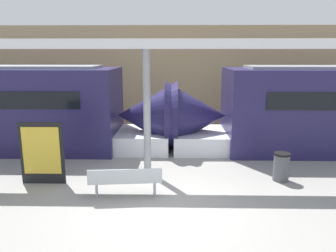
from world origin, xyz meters
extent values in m
plane|color=gray|center=(0.00, 0.00, 0.00)|extent=(60.00, 60.00, 0.00)
cube|color=tan|center=(0.00, 9.44, 2.50)|extent=(56.00, 0.20, 5.00)
cone|color=#231E4C|center=(1.06, 5.01, 1.32)|extent=(2.32, 2.63, 2.63)
cube|color=silver|center=(1.28, 5.01, 0.35)|extent=(2.08, 2.46, 0.70)
cone|color=#231E4C|center=(-0.78, 5.01, 1.32)|extent=(2.32, 2.63, 2.63)
cube|color=silver|center=(-1.00, 5.01, 0.35)|extent=(2.08, 2.46, 0.70)
cube|color=#ADB2B7|center=(-0.99, 0.55, 0.46)|extent=(1.91, 0.62, 0.04)
cube|color=#ADB2B7|center=(-0.97, 0.35, 0.65)|extent=(1.87, 0.22, 0.35)
cylinder|color=#ADB2B7|center=(-1.74, 0.48, 0.22)|extent=(0.07, 0.07, 0.44)
cylinder|color=#ADB2B7|center=(-0.25, 0.62, 0.22)|extent=(0.07, 0.07, 0.44)
cylinder|color=#4C4F54|center=(3.38, 1.76, 0.39)|extent=(0.45, 0.45, 0.78)
cylinder|color=black|center=(3.38, 1.76, 0.81)|extent=(0.47, 0.47, 0.06)
cube|color=black|center=(-3.47, 1.40, 0.89)|extent=(1.24, 0.06, 1.79)
cube|color=gold|center=(-3.47, 1.36, 0.98)|extent=(1.06, 0.01, 1.36)
cylinder|color=gray|center=(-0.57, 2.29, 1.89)|extent=(0.22, 0.22, 3.77)
cube|color=silver|center=(-0.57, 2.29, 3.91)|extent=(28.00, 0.60, 0.28)
camera|label=1|loc=(0.27, -7.35, 3.66)|focal=35.00mm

